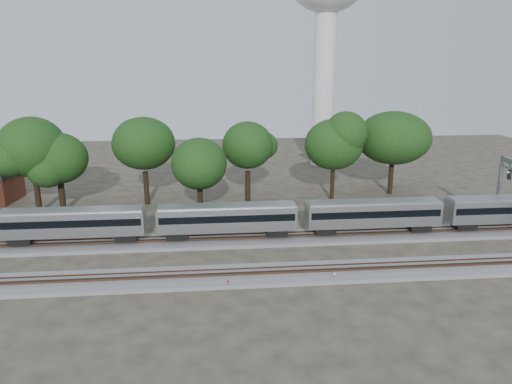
{
  "coord_description": "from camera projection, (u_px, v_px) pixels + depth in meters",
  "views": [
    {
      "loc": [
        0.19,
        -49.27,
        21.4
      ],
      "look_at": [
        5.46,
        5.0,
        6.27
      ],
      "focal_mm": 35.0,
      "sensor_mm": 36.0,
      "label": 1
    }
  ],
  "objects": [
    {
      "name": "ground",
      "position": [
        209.0,
        263.0,
        52.96
      ],
      "size": [
        160.0,
        160.0,
        0.0
      ],
      "primitive_type": "plane",
      "color": "#383328",
      "rests_on": "ground"
    },
    {
      "name": "track_far",
      "position": [
        209.0,
        241.0,
        58.66
      ],
      "size": [
        160.0,
        5.0,
        0.73
      ],
      "color": "slate",
      "rests_on": "ground"
    },
    {
      "name": "track_near",
      "position": [
        210.0,
        277.0,
        49.07
      ],
      "size": [
        160.0,
        5.0,
        0.73
      ],
      "color": "slate",
      "rests_on": "ground"
    },
    {
      "name": "train",
      "position": [
        374.0,
        213.0,
        59.75
      ],
      "size": [
        119.14,
        2.89,
        4.27
      ],
      "color": "#B3B6BB",
      "rests_on": "ground"
    },
    {
      "name": "switch_stand_red",
      "position": [
        228.0,
        283.0,
        46.91
      ],
      "size": [
        0.28,
        0.1,
        0.88
      ],
      "rotation": [
        0.0,
        0.0,
        0.26
      ],
      "color": "#512D19",
      "rests_on": "ground"
    },
    {
      "name": "switch_stand_white",
      "position": [
        334.0,
        276.0,
        48.48
      ],
      "size": [
        0.28,
        0.05,
        0.89
      ],
      "rotation": [
        0.0,
        0.0,
        -0.08
      ],
      "color": "#512D19",
      "rests_on": "ground"
    },
    {
      "name": "switch_lever",
      "position": [
        278.0,
        283.0,
        47.93
      ],
      "size": [
        0.57,
        0.44,
        0.3
      ],
      "primitive_type": "cube",
      "rotation": [
        0.0,
        0.0,
        -0.32
      ],
      "color": "#512D19",
      "rests_on": "ground"
    },
    {
      "name": "water_tower",
      "position": [
        327.0,
        3.0,
        92.46
      ],
      "size": [
        14.85,
        14.85,
        41.11
      ],
      "color": "silver",
      "rests_on": "ground"
    },
    {
      "name": "tree_1",
      "position": [
        32.0,
        147.0,
        67.12
      ],
      "size": [
        9.45,
        9.45,
        13.32
      ],
      "color": "black",
      "rests_on": "ground"
    },
    {
      "name": "tree_2",
      "position": [
        58.0,
        158.0,
        67.9
      ],
      "size": [
        7.81,
        7.81,
        11.01
      ],
      "color": "black",
      "rests_on": "ground"
    },
    {
      "name": "tree_3",
      "position": [
        144.0,
        143.0,
        71.33
      ],
      "size": [
        9.19,
        9.19,
        12.96
      ],
      "color": "black",
      "rests_on": "ground"
    },
    {
      "name": "tree_4",
      "position": [
        199.0,
        164.0,
        65.26
      ],
      "size": [
        7.67,
        7.67,
        10.82
      ],
      "color": "black",
      "rests_on": "ground"
    },
    {
      "name": "tree_5",
      "position": [
        248.0,
        145.0,
        72.69
      ],
      "size": [
        8.7,
        8.7,
        12.27
      ],
      "color": "black",
      "rests_on": "ground"
    },
    {
      "name": "tree_6",
      "position": [
        334.0,
        144.0,
        73.39
      ],
      "size": [
        8.69,
        8.69,
        12.26
      ],
      "color": "black",
      "rests_on": "ground"
    },
    {
      "name": "tree_7",
      "position": [
        394.0,
        138.0,
        76.67
      ],
      "size": [
        9.09,
        9.09,
        12.81
      ],
      "color": "black",
      "rests_on": "ground"
    }
  ]
}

